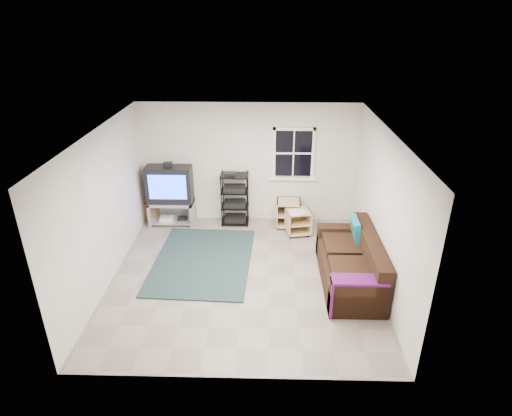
{
  "coord_description": "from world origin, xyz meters",
  "views": [
    {
      "loc": [
        0.39,
        -6.34,
        4.31
      ],
      "look_at": [
        0.21,
        0.4,
        1.15
      ],
      "focal_mm": 30.0,
      "sensor_mm": 36.0,
      "label": 1
    }
  ],
  "objects_px": {
    "side_table_right": "(298,220)",
    "av_rack": "(235,202)",
    "tv_unit": "(170,190)",
    "side_table_left": "(288,212)",
    "sofa": "(352,265)"
  },
  "relations": [
    {
      "from": "tv_unit",
      "to": "side_table_right",
      "type": "relative_size",
      "value": 2.54
    },
    {
      "from": "side_table_right",
      "to": "sofa",
      "type": "relative_size",
      "value": 0.27
    },
    {
      "from": "tv_unit",
      "to": "side_table_right",
      "type": "height_order",
      "value": "tv_unit"
    },
    {
      "from": "side_table_left",
      "to": "av_rack",
      "type": "bearing_deg",
      "value": 177.01
    },
    {
      "from": "av_rack",
      "to": "side_table_right",
      "type": "xyz_separation_m",
      "value": [
        1.33,
        -0.42,
        -0.2
      ]
    },
    {
      "from": "side_table_right",
      "to": "side_table_left",
      "type": "bearing_deg",
      "value": 116.28
    },
    {
      "from": "side_table_right",
      "to": "av_rack",
      "type": "bearing_deg",
      "value": 162.62
    },
    {
      "from": "tv_unit",
      "to": "av_rack",
      "type": "distance_m",
      "value": 1.41
    },
    {
      "from": "side_table_left",
      "to": "side_table_right",
      "type": "relative_size",
      "value": 1.06
    },
    {
      "from": "side_table_right",
      "to": "sofa",
      "type": "height_order",
      "value": "sofa"
    },
    {
      "from": "tv_unit",
      "to": "side_table_left",
      "type": "bearing_deg",
      "value": -0.71
    },
    {
      "from": "tv_unit",
      "to": "side_table_left",
      "type": "relative_size",
      "value": 2.41
    },
    {
      "from": "av_rack",
      "to": "side_table_right",
      "type": "distance_m",
      "value": 1.41
    },
    {
      "from": "av_rack",
      "to": "side_table_right",
      "type": "height_order",
      "value": "av_rack"
    },
    {
      "from": "tv_unit",
      "to": "side_table_left",
      "type": "height_order",
      "value": "tv_unit"
    }
  ]
}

